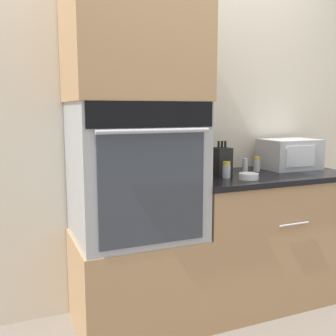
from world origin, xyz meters
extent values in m
plane|color=#6B6056|center=(0.00, 0.00, 0.00)|extent=(12.00, 12.00, 0.00)
cube|color=beige|center=(0.00, 0.63, 1.25)|extent=(8.00, 0.05, 2.50)
cube|color=#A87F56|center=(-0.37, 0.30, 0.29)|extent=(0.74, 0.60, 0.58)
cube|color=#9EA0A5|center=(-0.37, 0.30, 0.98)|extent=(0.72, 0.59, 0.80)
cube|color=black|center=(-0.37, 0.00, 1.31)|extent=(0.69, 0.01, 0.14)
cube|color=#33E54C|center=(-0.37, 0.00, 1.31)|extent=(0.09, 0.00, 0.03)
cube|color=#333842|center=(-0.37, 0.00, 0.92)|extent=(0.59, 0.01, 0.60)
cylinder|color=#9EA0A5|center=(-0.37, -0.03, 1.23)|extent=(0.61, 0.02, 0.02)
cube|color=#A87F56|center=(-0.37, 0.30, 1.78)|extent=(0.74, 0.60, 0.81)
cube|color=#A87F56|center=(0.57, 0.30, 0.43)|extent=(1.13, 0.60, 0.87)
cube|color=black|center=(0.57, 0.30, 0.88)|extent=(1.15, 0.63, 0.03)
cylinder|color=#B7B7BC|center=(0.57, -0.01, 0.62)|extent=(0.22, 0.01, 0.01)
cube|color=#B2B5BA|center=(0.86, 0.41, 1.01)|extent=(0.40, 0.29, 0.22)
cube|color=silver|center=(0.83, 0.26, 1.01)|extent=(0.25, 0.01, 0.15)
cube|color=black|center=(0.26, 0.37, 0.99)|extent=(0.10, 0.12, 0.18)
cylinder|color=black|center=(0.24, 0.37, 1.10)|extent=(0.02, 0.02, 0.04)
cylinder|color=black|center=(0.26, 0.37, 1.10)|extent=(0.02, 0.02, 0.04)
cylinder|color=black|center=(0.29, 0.37, 1.10)|extent=(0.02, 0.02, 0.04)
cylinder|color=white|center=(0.32, 0.14, 0.92)|extent=(0.12, 0.12, 0.04)
cylinder|color=silver|center=(0.42, 0.33, 0.94)|extent=(0.04, 0.04, 0.08)
cylinder|color=#B7B7BC|center=(0.42, 0.33, 1.00)|extent=(0.03, 0.03, 0.02)
cylinder|color=silver|center=(0.36, 0.52, 0.92)|extent=(0.06, 0.06, 0.05)
cylinder|color=gold|center=(0.36, 0.52, 0.96)|extent=(0.05, 0.05, 0.01)
cylinder|color=silver|center=(0.55, 0.38, 0.94)|extent=(0.05, 0.05, 0.08)
cylinder|color=gold|center=(0.55, 0.38, 0.99)|extent=(0.04, 0.04, 0.02)
cylinder|color=silver|center=(0.22, 0.24, 0.94)|extent=(0.05, 0.05, 0.08)
cylinder|color=gold|center=(0.22, 0.24, 0.99)|extent=(0.05, 0.05, 0.02)
camera|label=1|loc=(-1.09, -1.89, 1.33)|focal=42.00mm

